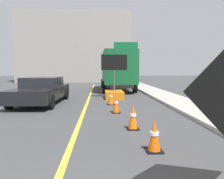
{
  "coord_description": "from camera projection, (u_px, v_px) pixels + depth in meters",
  "views": [
    {
      "loc": [
        0.7,
        -0.69,
        1.79
      ],
      "look_at": [
        1.01,
        4.66,
        1.27
      ],
      "focal_mm": 33.39,
      "sensor_mm": 36.0,
      "label": 1
    }
  ],
  "objects": [
    {
      "name": "pickup_car",
      "position": [
        42.0,
        90.0,
        10.97
      ],
      "size": [
        2.27,
        4.96,
        1.38
      ],
      "color": "black",
      "rests_on": "ground"
    },
    {
      "name": "traffic_cone_far_lane",
      "position": [
        116.0,
        104.0,
        8.57
      ],
      "size": [
        0.36,
        0.36,
        0.78
      ],
      "color": "black",
      "rests_on": "ground"
    },
    {
      "name": "sidewalk_curb",
      "position": [
        224.0,
        120.0,
        7.05
      ],
      "size": [
        1.85,
        48.0,
        0.14
      ],
      "primitive_type": "cube",
      "color": "#B2ADA3",
      "rests_on": "ground"
    },
    {
      "name": "arrow_board_trailer",
      "position": [
        114.0,
        90.0,
        12.99
      ],
      "size": [
        1.6,
        1.81,
        2.7
      ],
      "color": "orange",
      "rests_on": "ground"
    },
    {
      "name": "traffic_cone_curbside",
      "position": [
        111.0,
        97.0,
        10.56
      ],
      "size": [
        0.36,
        0.36,
        0.77
      ],
      "color": "black",
      "rests_on": "ground"
    },
    {
      "name": "box_truck",
      "position": [
        117.0,
        70.0,
        17.61
      ],
      "size": [
        2.72,
        6.83,
        3.23
      ],
      "color": "black",
      "rests_on": "ground"
    },
    {
      "name": "traffic_cone_mid_lane",
      "position": [
        133.0,
        117.0,
        6.22
      ],
      "size": [
        0.36,
        0.36,
        0.77
      ],
      "color": "black",
      "rests_on": "ground"
    },
    {
      "name": "highway_guide_sign",
      "position": [
        131.0,
        55.0,
        23.08
      ],
      "size": [
        2.78,
        0.34,
        5.0
      ],
      "color": "gray",
      "rests_on": "ground"
    },
    {
      "name": "far_building_block",
      "position": [
        77.0,
        49.0,
        32.09
      ],
      "size": [
        15.75,
        8.61,
        9.73
      ],
      "primitive_type": "cube",
      "color": "gray",
      "rests_on": "ground"
    },
    {
      "name": "lane_center_stripe",
      "position": [
        79.0,
        124.0,
        6.78
      ],
      "size": [
        0.14,
        36.0,
        0.01
      ],
      "primitive_type": "cube",
      "color": "yellow",
      "rests_on": "ground"
    },
    {
      "name": "traffic_cone_near_sign",
      "position": [
        154.0,
        136.0,
        4.53
      ],
      "size": [
        0.36,
        0.36,
        0.71
      ],
      "color": "black",
      "rests_on": "ground"
    }
  ]
}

